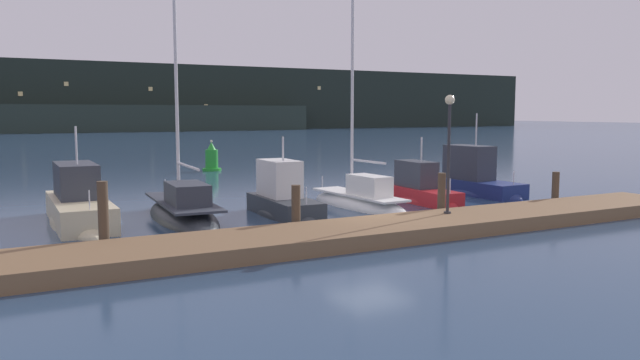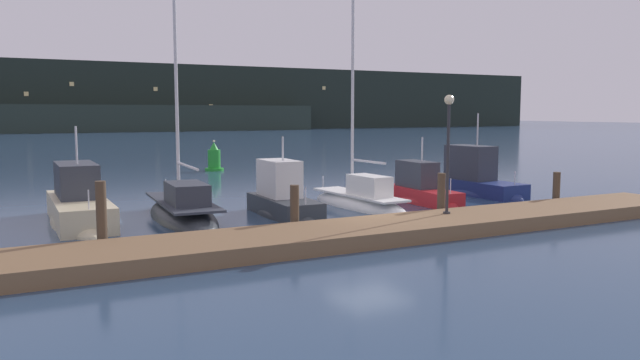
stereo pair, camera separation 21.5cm
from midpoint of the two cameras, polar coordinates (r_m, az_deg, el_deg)
The scene contains 15 objects.
ground_plane at distance 20.93m, azimuth 4.83°, elevation -4.20°, with size 400.00×400.00×0.00m, color navy.
dock at distance 19.40m, azimuth 7.75°, elevation -4.40°, with size 24.54×2.80×0.45m, color brown.
mooring_pile_0 at distance 17.59m, azimuth -19.01°, elevation -3.27°, with size 0.28×0.28×1.96m, color #4C3D2D.
mooring_pile_1 at distance 19.28m, azimuth -2.02°, elevation -2.75°, with size 0.28×0.28×1.55m, color #4C3D2D.
mooring_pile_2 at distance 22.30m, azimuth 11.29°, elevation -1.50°, with size 0.28×0.28×1.66m, color #4C3D2D.
mooring_pile_3 at distance 26.24m, azimuth 21.01°, elevation -0.89°, with size 0.28×0.28×1.44m, color #4C3D2D.
motorboat_berth_1 at distance 22.89m, azimuth -20.89°, elevation -2.84°, with size 1.92×6.48×3.98m.
sailboat_berth_2 at distance 22.71m, azimuth -12.16°, elevation -3.08°, with size 2.37×6.87×10.65m.
motorboat_berth_3 at distance 22.98m, azimuth -3.12°, elevation -2.39°, with size 1.73×4.56×3.49m.
sailboat_berth_4 at distance 24.97m, azimuth 3.90°, elevation -2.10°, with size 1.84×6.12×9.60m.
motorboat_berth_5 at distance 26.65m, azimuth 9.50°, elevation -1.45°, with size 1.64×4.67×3.35m.
motorboat_berth_6 at distance 29.70m, azimuth 14.28°, elevation -0.56°, with size 1.92×5.36×4.39m.
channel_buoy at distance 41.06m, azimuth -9.50°, elevation 1.89°, with size 1.22×1.22×1.99m.
dock_lamppost at distance 20.77m, azimuth 11.95°, elevation 4.10°, with size 0.32×0.32×3.89m.
hillside_backdrop at distance 136.47m, azimuth -24.22°, elevation 6.75°, with size 240.00×23.00×13.79m.
Camera 2 is at (-10.97, -17.42, 3.78)m, focal length 35.00 mm.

